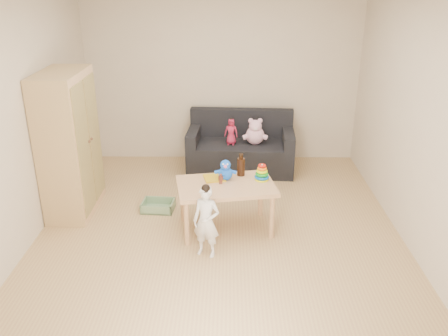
{
  "coord_description": "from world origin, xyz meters",
  "views": [
    {
      "loc": [
        0.11,
        -4.66,
        2.71
      ],
      "look_at": [
        0.05,
        0.25,
        0.65
      ],
      "focal_mm": 38.0,
      "sensor_mm": 36.0,
      "label": 1
    }
  ],
  "objects_px": {
    "wardrobe": "(69,144)",
    "sofa": "(240,156)",
    "play_table": "(226,207)",
    "toddler": "(206,222)"
  },
  "relations": [
    {
      "from": "sofa",
      "to": "toddler",
      "type": "bearing_deg",
      "value": -96.61
    },
    {
      "from": "wardrobe",
      "to": "sofa",
      "type": "bearing_deg",
      "value": 31.57
    },
    {
      "from": "sofa",
      "to": "play_table",
      "type": "bearing_deg",
      "value": -93.34
    },
    {
      "from": "wardrobe",
      "to": "sofa",
      "type": "relative_size",
      "value": 1.12
    },
    {
      "from": "sofa",
      "to": "toddler",
      "type": "distance_m",
      "value": 2.28
    },
    {
      "from": "play_table",
      "to": "toddler",
      "type": "distance_m",
      "value": 0.57
    },
    {
      "from": "sofa",
      "to": "wardrobe",
      "type": "bearing_deg",
      "value": -145.22
    },
    {
      "from": "wardrobe",
      "to": "sofa",
      "type": "xyz_separation_m",
      "value": [
        2.03,
        1.25,
        -0.63
      ]
    },
    {
      "from": "play_table",
      "to": "toddler",
      "type": "bearing_deg",
      "value": -109.96
    },
    {
      "from": "toddler",
      "to": "sofa",
      "type": "bearing_deg",
      "value": 99.95
    }
  ]
}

